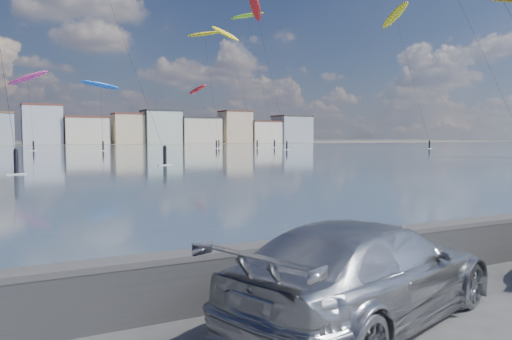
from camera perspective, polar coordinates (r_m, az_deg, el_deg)
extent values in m
cube|color=#2D4154|center=(96.38, -25.41, 1.79)|extent=(500.00, 177.00, 0.00)
cube|color=#4C473D|center=(204.82, -26.57, 2.66)|extent=(500.00, 60.00, 0.00)
cube|color=#28282B|center=(8.63, -1.94, -12.42)|extent=(400.00, 0.35, 0.90)
cylinder|color=#28282B|center=(8.51, -1.95, -9.51)|extent=(400.00, 0.36, 0.36)
cube|color=#B2B7C6|center=(191.37, -23.25, 4.72)|extent=(13.00, 10.00, 13.50)
cube|color=brown|center=(191.64, -23.30, 6.83)|extent=(13.26, 10.20, 0.60)
cube|color=beige|center=(192.98, -18.93, 4.22)|extent=(15.00, 12.00, 9.50)
cube|color=brown|center=(193.10, -18.96, 5.72)|extent=(15.30, 12.24, 0.60)
cube|color=beige|center=(195.93, -14.43, 4.52)|extent=(11.00, 9.00, 11.00)
cube|color=brown|center=(196.09, -14.46, 6.21)|extent=(11.22, 9.18, 0.60)
cube|color=#B7C6BC|center=(199.30, -10.78, 4.78)|extent=(14.00, 11.00, 12.50)
cube|color=#2D2D33|center=(199.52, -10.80, 6.66)|extent=(14.28, 11.22, 0.60)
cube|color=beige|center=(204.30, -6.60, 4.44)|extent=(16.00, 12.00, 10.00)
cube|color=#2D2D33|center=(204.42, -6.61, 5.93)|extent=(16.32, 12.24, 0.60)
cube|color=#CCB293|center=(210.78, -2.39, 4.86)|extent=(12.00, 10.00, 13.00)
cube|color=#562D23|center=(211.01, -2.40, 6.70)|extent=(12.24, 10.20, 0.60)
cube|color=silver|center=(216.84, 0.85, 4.30)|extent=(14.00, 11.00, 9.00)
cube|color=#562D23|center=(216.93, 0.85, 5.57)|extent=(14.28, 11.22, 0.60)
cube|color=#9EA8B7|center=(224.11, 4.12, 4.60)|extent=(15.00, 12.00, 11.50)
cube|color=#383330|center=(224.27, 4.13, 6.14)|extent=(15.30, 12.24, 0.60)
imported|color=#ACAEB3|center=(8.04, 12.52, -11.22)|extent=(5.85, 3.85, 1.58)
cylinder|color=black|center=(92.88, 24.43, 12.23)|extent=(1.99, 15.22, 31.26)
ellipsoid|color=blue|center=(110.40, -17.37, 9.27)|extent=(8.98, 4.64, 2.18)
cube|color=white|center=(103.04, -17.07, 2.13)|extent=(1.40, 0.42, 0.08)
cylinder|color=black|center=(103.02, -17.08, 2.63)|extent=(0.36, 0.36, 1.70)
sphere|color=black|center=(103.01, -17.09, 3.13)|extent=(0.28, 0.28, 0.28)
cylinder|color=black|center=(106.54, -17.23, 6.16)|extent=(0.98, 6.85, 12.30)
cube|color=white|center=(41.43, -25.69, -0.41)|extent=(1.40, 0.42, 0.08)
cylinder|color=black|center=(41.37, -25.73, 0.83)|extent=(0.36, 0.36, 1.70)
sphere|color=black|center=(41.34, -25.77, 2.07)|extent=(0.28, 0.28, 0.28)
ellipsoid|color=yellow|center=(144.90, -5.94, 15.22)|extent=(9.44, 9.40, 2.22)
cube|color=white|center=(130.53, -4.26, 2.62)|extent=(1.40, 0.42, 0.08)
cylinder|color=black|center=(130.51, -4.26, 3.02)|extent=(0.36, 0.36, 1.70)
sphere|color=black|center=(130.50, -4.27, 3.41)|extent=(0.28, 0.28, 0.28)
cylinder|color=black|center=(136.93, -5.13, 9.51)|extent=(0.96, 12.15, 30.14)
ellipsoid|color=red|center=(131.06, -6.74, 9.11)|extent=(3.38, 10.80, 3.40)
cube|color=white|center=(116.60, -4.54, 2.47)|extent=(1.40, 0.42, 0.08)
cylinder|color=black|center=(116.58, -4.54, 2.92)|extent=(0.36, 0.36, 1.70)
sphere|color=black|center=(116.57, -4.54, 3.36)|extent=(0.28, 0.28, 0.28)
cylinder|color=black|center=(123.63, -5.70, 6.28)|extent=(0.94, 14.68, 13.62)
ellipsoid|color=red|center=(114.35, -0.11, 18.17)|extent=(6.96, 8.24, 6.01)
cube|color=white|center=(105.90, 3.54, 2.34)|extent=(1.40, 0.42, 0.08)
cylinder|color=black|center=(105.88, 3.54, 2.83)|extent=(0.36, 0.36, 1.70)
sphere|color=black|center=(105.86, 3.54, 3.31)|extent=(0.28, 0.28, 0.28)
cylinder|color=black|center=(109.10, 1.69, 10.89)|extent=(3.63, 7.72, 29.82)
ellipsoid|color=#8CD826|center=(143.25, -1.01, 17.23)|extent=(9.38, 7.20, 2.34)
cube|color=white|center=(125.48, 2.12, 2.58)|extent=(1.40, 0.42, 0.08)
cylinder|color=black|center=(125.46, 2.12, 2.99)|extent=(0.36, 0.36, 1.70)
sphere|color=black|center=(125.45, 2.12, 3.40)|extent=(0.28, 0.28, 0.28)
cylinder|color=black|center=(133.30, 0.48, 10.66)|extent=(0.25, 15.69, 34.67)
ellipsoid|color=#E5338C|center=(119.99, -24.63, 9.56)|extent=(9.07, 5.02, 4.31)
cube|color=white|center=(108.12, -24.07, 2.04)|extent=(1.40, 0.42, 0.08)
cylinder|color=black|center=(108.10, -24.09, 2.52)|extent=(0.36, 0.36, 1.70)
sphere|color=black|center=(108.09, -24.10, 2.99)|extent=(0.28, 0.28, 0.28)
cylinder|color=black|center=(113.84, -24.37, 6.31)|extent=(0.06, 11.28, 14.20)
cube|color=white|center=(50.12, -10.36, 0.58)|extent=(1.40, 0.42, 0.08)
cylinder|color=black|center=(50.08, -10.37, 1.61)|extent=(0.36, 0.36, 1.70)
sphere|color=black|center=(50.05, -10.39, 2.64)|extent=(0.28, 0.28, 0.28)
cylinder|color=black|center=(58.06, -14.33, 12.74)|extent=(3.00, 15.99, 21.29)
ellipsoid|color=yellow|center=(131.95, -3.55, 15.31)|extent=(7.26, 6.54, 5.50)
cube|color=white|center=(120.66, 0.14, 2.53)|extent=(1.40, 0.42, 0.08)
cylinder|color=black|center=(120.64, 0.14, 2.96)|extent=(0.36, 0.36, 1.70)
sphere|color=black|center=(120.63, 0.14, 3.39)|extent=(0.28, 0.28, 0.28)
cylinder|color=black|center=(125.52, -1.75, 9.50)|extent=(3.36, 11.31, 27.76)
ellipsoid|color=yellow|center=(129.26, 15.61, 16.68)|extent=(3.50, 7.84, 6.20)
cube|color=white|center=(122.65, 19.19, 2.34)|extent=(1.40, 0.42, 0.08)
cylinder|color=black|center=(122.63, 19.20, 2.76)|extent=(0.36, 0.36, 1.70)
sphere|color=black|center=(122.62, 19.21, 3.18)|extent=(0.28, 0.28, 0.28)
cylinder|color=black|center=(124.98, 17.40, 9.99)|extent=(3.59, 8.30, 30.53)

